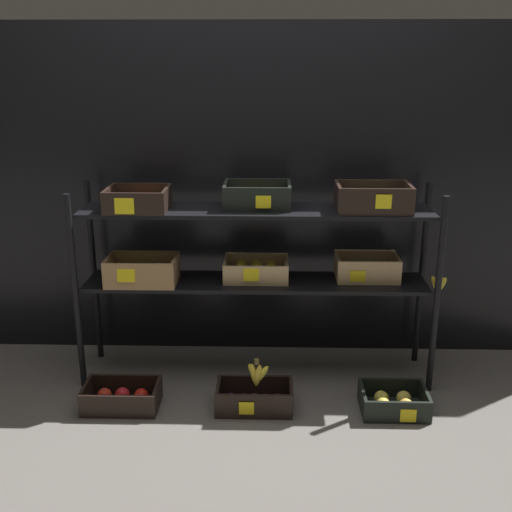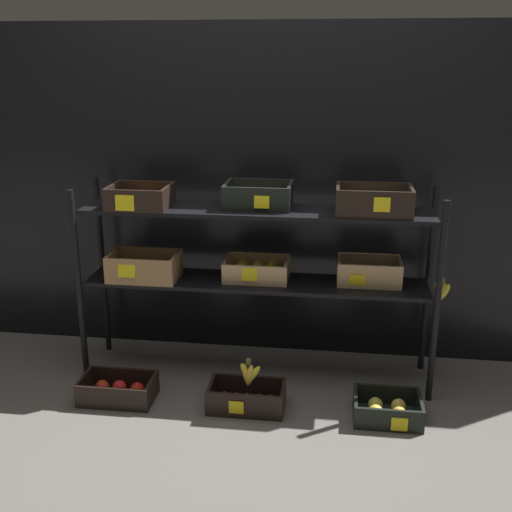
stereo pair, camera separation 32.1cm
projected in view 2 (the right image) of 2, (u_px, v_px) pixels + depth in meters
ground_plane at (256, 372)px, 3.42m from camera, size 10.00×10.00×0.00m
storefront_wall at (265, 194)px, 3.49m from camera, size 4.20×0.12×1.83m
display_rack at (258, 244)px, 3.19m from camera, size 1.90×0.37×1.05m
crate_ground_apple_red at (118, 391)px, 3.13m from camera, size 0.37×0.22×0.12m
crate_ground_plum at (247, 400)px, 3.06m from camera, size 0.37×0.21×0.13m
crate_ground_apple_gold at (387, 410)px, 2.97m from camera, size 0.32×0.24×0.11m
banana_bunch_loose at (249, 374)px, 3.01m from camera, size 0.12×0.05×0.14m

